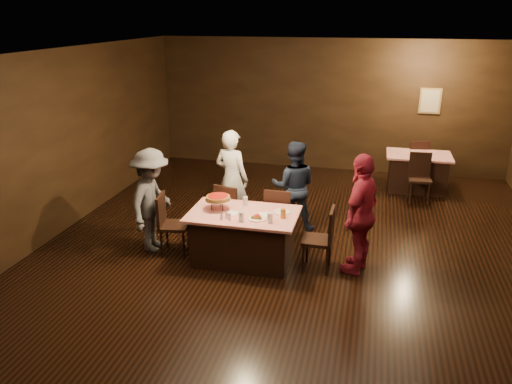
% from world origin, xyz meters
% --- Properties ---
extents(room, '(10.00, 10.04, 3.02)m').
position_xyz_m(room, '(0.00, 0.01, 2.14)').
color(room, black).
rests_on(room, ground).
extents(main_table, '(1.60, 1.00, 0.77)m').
position_xyz_m(main_table, '(-0.72, -0.03, 0.39)').
color(main_table, red).
rests_on(main_table, ground).
extents(back_table, '(1.30, 0.90, 0.77)m').
position_xyz_m(back_table, '(2.00, 3.89, 0.39)').
color(back_table, '#A20C0A').
rests_on(back_table, ground).
extents(chair_far_left, '(0.51, 0.51, 0.95)m').
position_xyz_m(chair_far_left, '(-1.12, 0.72, 0.47)').
color(chair_far_left, black).
rests_on(chair_far_left, ground).
extents(chair_far_right, '(0.44, 0.44, 0.95)m').
position_xyz_m(chair_far_right, '(-0.32, 0.72, 0.47)').
color(chair_far_right, black).
rests_on(chair_far_right, ground).
extents(chair_end_left, '(0.48, 0.48, 0.95)m').
position_xyz_m(chair_end_left, '(-1.82, -0.03, 0.47)').
color(chair_end_left, black).
rests_on(chair_end_left, ground).
extents(chair_end_right, '(0.43, 0.43, 0.95)m').
position_xyz_m(chair_end_right, '(0.38, -0.03, 0.47)').
color(chair_end_right, black).
rests_on(chair_end_right, ground).
extents(chair_back_near, '(0.45, 0.45, 0.95)m').
position_xyz_m(chair_back_near, '(2.00, 3.19, 0.47)').
color(chair_back_near, black).
rests_on(chair_back_near, ground).
extents(chair_back_far, '(0.49, 0.49, 0.95)m').
position_xyz_m(chair_back_far, '(2.00, 4.49, 0.47)').
color(chair_back_far, black).
rests_on(chair_back_far, ground).
extents(diner_white_jacket, '(0.71, 0.56, 1.70)m').
position_xyz_m(diner_white_jacket, '(-1.26, 1.24, 0.85)').
color(diner_white_jacket, white).
rests_on(diner_white_jacket, ground).
extents(diner_navy_hoodie, '(0.83, 0.68, 1.56)m').
position_xyz_m(diner_navy_hoodie, '(-0.19, 1.27, 0.78)').
color(diner_navy_hoodie, '#182134').
rests_on(diner_navy_hoodie, ground).
extents(diner_grey_knit, '(0.63, 1.07, 1.63)m').
position_xyz_m(diner_grey_knit, '(-2.19, 0.03, 0.81)').
color(diner_grey_knit, '#535458').
rests_on(diner_grey_knit, ground).
extents(diner_red_shirt, '(0.73, 1.11, 1.76)m').
position_xyz_m(diner_red_shirt, '(0.97, 0.07, 0.88)').
color(diner_red_shirt, '#A6213A').
rests_on(diner_red_shirt, ground).
extents(pizza_stand, '(0.38, 0.38, 0.22)m').
position_xyz_m(pizza_stand, '(-1.12, 0.02, 0.95)').
color(pizza_stand, black).
rests_on(pizza_stand, main_table).
extents(plate_with_slice, '(0.25, 0.25, 0.06)m').
position_xyz_m(plate_with_slice, '(-0.47, -0.21, 0.80)').
color(plate_with_slice, white).
rests_on(plate_with_slice, main_table).
extents(plate_empty, '(0.25, 0.25, 0.01)m').
position_xyz_m(plate_empty, '(-0.17, 0.12, 0.78)').
color(plate_empty, white).
rests_on(plate_empty, main_table).
extents(glass_front_left, '(0.08, 0.08, 0.14)m').
position_xyz_m(glass_front_left, '(-0.67, -0.33, 0.84)').
color(glass_front_left, silver).
rests_on(glass_front_left, main_table).
extents(glass_front_right, '(0.08, 0.08, 0.14)m').
position_xyz_m(glass_front_right, '(-0.27, -0.28, 0.84)').
color(glass_front_right, silver).
rests_on(glass_front_right, main_table).
extents(glass_amber, '(0.08, 0.08, 0.14)m').
position_xyz_m(glass_amber, '(-0.12, -0.08, 0.84)').
color(glass_amber, '#BF7F26').
rests_on(glass_amber, main_table).
extents(glass_back, '(0.08, 0.08, 0.14)m').
position_xyz_m(glass_back, '(-0.77, 0.27, 0.84)').
color(glass_back, silver).
rests_on(glass_back, main_table).
extents(condiments, '(0.17, 0.10, 0.09)m').
position_xyz_m(condiments, '(-0.90, -0.31, 0.82)').
color(condiments, silver).
rests_on(condiments, main_table).
extents(napkin_center, '(0.19, 0.19, 0.01)m').
position_xyz_m(napkin_center, '(-0.42, -0.03, 0.77)').
color(napkin_center, white).
rests_on(napkin_center, main_table).
extents(napkin_left, '(0.21, 0.21, 0.01)m').
position_xyz_m(napkin_left, '(-0.87, -0.08, 0.77)').
color(napkin_left, white).
rests_on(napkin_left, main_table).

